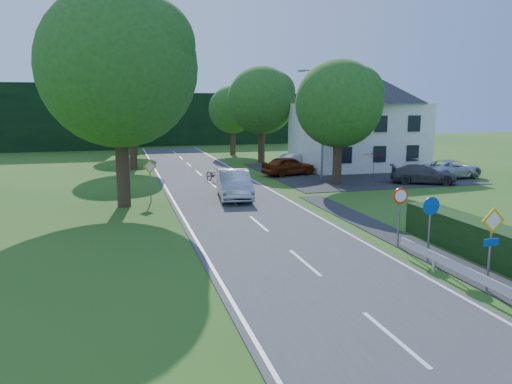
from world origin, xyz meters
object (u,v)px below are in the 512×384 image
object	(u,v)px
parasol	(374,165)
motorcycle	(214,175)
parked_car_silver_b	(451,169)
streetlight	(321,119)
parked_car_red	(289,166)
parked_car_grey	(423,174)
parked_car_silver_a	(297,160)
moving_car	(234,184)

from	to	relation	value
parasol	motorcycle	bearing A→B (deg)	173.39
parked_car_silver_b	streetlight	bearing A→B (deg)	70.48
parked_car_red	streetlight	bearing A→B (deg)	-169.18
parked_car_silver_b	parked_car_grey	bearing A→B (deg)	106.21
parasol	parked_car_silver_a	bearing A→B (deg)	114.19
parked_car_grey	parasol	bearing A→B (deg)	62.01
parked_car_grey	parked_car_silver_b	distance (m)	3.97
moving_car	motorcycle	world-z (taller)	moving_car
parked_car_red	parked_car_silver_b	world-z (taller)	parked_car_red
moving_car	parked_car_red	size ratio (longest dim) A/B	1.18
moving_car	streetlight	bearing A→B (deg)	42.03
parked_car_silver_b	parasol	bearing A→B (deg)	68.28
parked_car_grey	parked_car_silver_b	world-z (taller)	parked_car_silver_b
parked_car_red	parked_car_grey	size ratio (longest dim) A/B	0.96
parked_car_grey	motorcycle	bearing A→B (deg)	97.99
motorcycle	parked_car_red	size ratio (longest dim) A/B	0.49
streetlight	parked_car_red	distance (m)	4.94
streetlight	parked_car_grey	bearing A→B (deg)	-28.74
motorcycle	parked_car_silver_b	world-z (taller)	parked_car_silver_b
motorcycle	parked_car_grey	world-z (taller)	parked_car_grey
streetlight	parked_car_grey	distance (m)	8.17
moving_car	parked_car_grey	xyz separation A→B (m)	(14.10, 2.02, -0.19)
parasol	parked_car_grey	bearing A→B (deg)	-53.16
moving_car	parasol	xyz separation A→B (m)	(11.87, 5.01, 0.16)
parked_car_grey	parked_car_silver_b	bearing A→B (deg)	-39.18
motorcycle	parasol	world-z (taller)	parasol
motorcycle	parasol	size ratio (longest dim) A/B	0.95
parked_car_silver_a	parked_car_grey	world-z (taller)	parked_car_silver_a
moving_car	parked_car_silver_b	bearing A→B (deg)	18.56
parked_car_silver_a	parked_car_silver_b	xyz separation A→B (m)	(9.19, -8.77, 0.03)
parked_car_red	parasol	bearing A→B (deg)	-136.90
parked_car_silver_a	parked_car_silver_b	bearing A→B (deg)	-158.57
streetlight	parked_car_silver_a	xyz separation A→B (m)	(0.75, 7.00, -3.77)
moving_car	parasol	world-z (taller)	parasol
parked_car_silver_a	parked_car_silver_b	world-z (taller)	parked_car_silver_b
streetlight	moving_car	world-z (taller)	streetlight
streetlight	motorcycle	size ratio (longest dim) A/B	3.81
streetlight	motorcycle	bearing A→B (deg)	173.56
parasol	parked_car_silver_b	bearing A→B (deg)	-12.28
streetlight	parked_car_grey	xyz separation A→B (m)	(6.36, -3.49, -3.77)
parked_car_silver_b	motorcycle	bearing A→B (deg)	72.07
moving_car	parasol	bearing A→B (deg)	29.50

